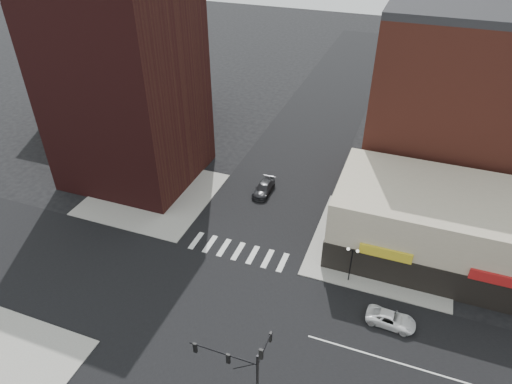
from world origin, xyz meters
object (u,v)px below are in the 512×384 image
(street_lamp_ne, at_px, (352,256))
(dark_sedan_north, at_px, (264,188))
(white_suv, at_px, (391,319))
(traffic_signal, at_px, (247,365))

(street_lamp_ne, distance_m, dark_sedan_north, 17.97)
(street_lamp_ne, height_order, white_suv, street_lamp_ne)
(white_suv, relative_size, dark_sedan_north, 0.94)
(street_lamp_ne, distance_m, white_suv, 6.71)
(traffic_signal, height_order, dark_sedan_north, traffic_signal)
(dark_sedan_north, bearing_deg, street_lamp_ne, -41.19)
(white_suv, distance_m, dark_sedan_north, 23.93)
(traffic_signal, bearing_deg, street_lamp_ne, 73.25)
(street_lamp_ne, bearing_deg, traffic_signal, -106.75)
(street_lamp_ne, xyz_separation_m, white_suv, (4.63, -4.06, -2.67))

